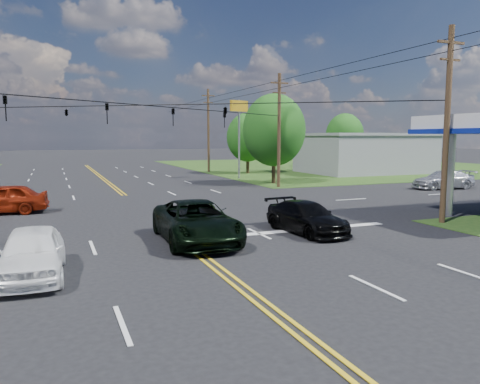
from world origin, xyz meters
name	(u,v)px	position (x,y,z in m)	size (l,w,h in m)	color
ground	(145,212)	(0.00, 12.00, 0.00)	(280.00, 280.00, 0.00)	black
grass_ne	(342,166)	(35.00, 44.00, 0.00)	(46.00, 48.00, 0.03)	#1D4114
stop_bar	(289,231)	(5.00, 4.00, 0.00)	(10.00, 0.50, 0.02)	silver
retail_ne	(365,154)	(30.00, 32.00, 2.20)	(14.00, 10.00, 4.40)	gray
pole_se	(447,123)	(13.00, 3.00, 4.92)	(1.60, 0.28, 9.50)	#3A2B18
pole_ne	(279,129)	(13.00, 21.00, 4.92)	(1.60, 0.28, 9.50)	#3A2B18
pole_right_far	(208,129)	(13.00, 40.00, 5.17)	(1.60, 0.28, 10.00)	#3A2B18
span_wire_signals	(143,105)	(0.00, 12.00, 6.00)	(26.00, 18.00, 1.13)	black
power_lines	(148,51)	(0.00, 10.00, 8.60)	(26.04, 100.00, 0.64)	black
tree_right_a	(274,130)	(14.00, 24.00, 4.87)	(5.70, 5.70, 8.18)	#3A2B18
tree_right_b	(248,137)	(16.50, 36.00, 4.22)	(4.94, 4.94, 7.09)	#3A2B18
tree_far_r	(345,135)	(34.00, 42.00, 4.54)	(5.32, 5.32, 7.63)	#3A2B18
pickup_dkgreen	(196,222)	(0.50, 3.50, 0.83)	(2.76, 5.99, 1.66)	black
suv_black	(307,217)	(5.60, 3.50, 0.69)	(1.93, 4.74, 1.38)	black
pickup_white	(32,253)	(-5.49, 0.72, 0.77)	(1.81, 4.51, 1.54)	white
sedan_red	(1,199)	(-7.49, 14.33, 0.83)	(1.95, 4.84, 1.65)	maroon
sedan_far	(443,180)	(25.03, 14.84, 0.76)	(2.13, 5.24, 1.52)	silver
polesign_ne	(239,118)	(13.00, 30.00, 6.19)	(2.15, 0.94, 7.97)	#A5A5AA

